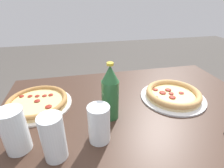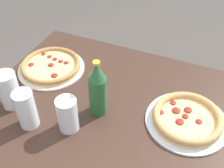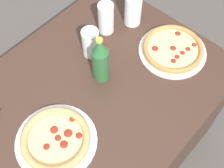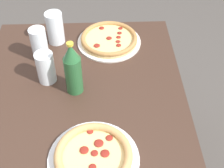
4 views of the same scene
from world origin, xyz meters
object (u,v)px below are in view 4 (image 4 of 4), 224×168
(pizza_margherita, at_px, (93,156))
(glass_mango_juice, at_px, (40,46))
(beer_bottle, at_px, (73,69))
(glass_iced_tea, at_px, (46,69))
(pizza_salami, at_px, (109,39))
(glass_water, at_px, (55,29))

(pizza_margherita, height_order, glass_mango_juice, glass_mango_juice)
(beer_bottle, bearing_deg, glass_iced_tea, -118.16)
(pizza_salami, relative_size, glass_mango_juice, 1.95)
(glass_mango_juice, bearing_deg, pizza_salami, 108.35)
(pizza_salami, distance_m, glass_mango_juice, 0.33)
(pizza_salami, bearing_deg, glass_mango_juice, -71.65)
(pizza_margherita, height_order, beer_bottle, beer_bottle)
(beer_bottle, bearing_deg, glass_water, -162.58)
(pizza_margherita, bearing_deg, beer_bottle, -166.89)
(glass_water, xyz_separation_m, beer_bottle, (0.33, 0.10, 0.04))
(glass_mango_juice, xyz_separation_m, glass_iced_tea, (0.14, 0.04, -0.01))
(pizza_salami, bearing_deg, glass_water, -94.45)
(beer_bottle, bearing_deg, glass_mango_juice, -142.20)
(glass_water, height_order, glass_mango_juice, glass_mango_juice)
(pizza_margherita, xyz_separation_m, glass_iced_tea, (-0.39, -0.20, 0.04))
(glass_water, relative_size, beer_bottle, 0.64)
(glass_iced_tea, bearing_deg, pizza_margherita, 26.39)
(pizza_salami, relative_size, pizza_margherita, 0.98)
(pizza_margherita, height_order, glass_water, glass_water)
(glass_iced_tea, relative_size, beer_bottle, 0.58)
(glass_water, xyz_separation_m, glass_mango_juice, (0.12, -0.06, -0.00))
(pizza_margherita, bearing_deg, glass_water, -164.71)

